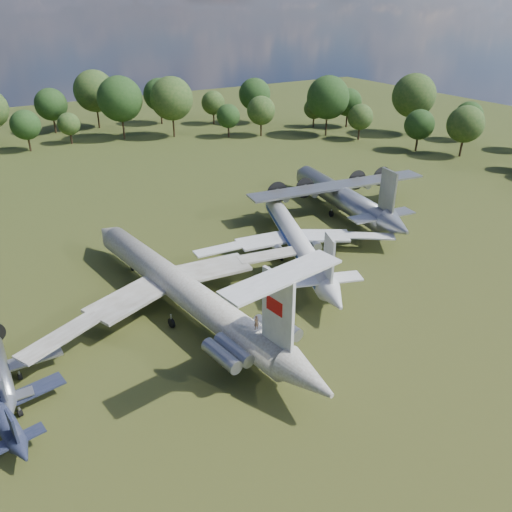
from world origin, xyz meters
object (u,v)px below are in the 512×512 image
an12_transport (341,200)px  small_prop_northwest (1,373)px  person_on_il62 (256,322)px  tu104_jet (296,244)px  il62_airliner (183,294)px

an12_transport → small_prop_northwest: an12_transport is taller
small_prop_northwest → person_on_il62: bearing=-26.4°
tu104_jet → person_on_il62: 26.24m
tu104_jet → an12_transport: bearing=50.5°
il62_airliner → an12_transport: an12_transport is taller
tu104_jet → an12_transport: size_ratio=1.06×
small_prop_northwest → person_on_il62: person_on_il62 is taller
il62_airliner → person_on_il62: bearing=-90.0°
tu104_jet → person_on_il62: (-18.07, -18.66, 3.69)m
small_prop_northwest → an12_transport: bearing=16.7°
il62_airliner → person_on_il62: 14.14m
tu104_jet → an12_transport: an12_transport is taller
an12_transport → small_prop_northwest: (-57.07, -17.45, -1.30)m
person_on_il62 → an12_transport: bearing=-149.0°
person_on_il62 → small_prop_northwest: bearing=-34.5°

